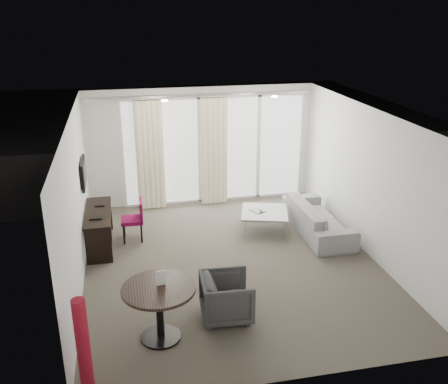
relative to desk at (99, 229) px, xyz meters
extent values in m
cube|color=#4B4439|center=(2.25, -1.13, -0.35)|extent=(5.00, 6.00, 0.00)
cube|color=white|center=(2.25, -1.13, 2.25)|extent=(5.00, 6.00, 0.00)
cube|color=silver|center=(-0.25, -1.13, 0.95)|extent=(0.00, 6.00, 2.60)
cube|color=silver|center=(4.75, -1.13, 0.95)|extent=(0.00, 6.00, 2.60)
cube|color=silver|center=(2.25, -4.13, 0.95)|extent=(5.00, 0.00, 2.60)
cylinder|color=#FFE0B2|center=(1.35, 0.47, 2.24)|extent=(0.12, 0.12, 0.02)
cylinder|color=#FFE0B2|center=(3.45, 0.47, 2.24)|extent=(0.12, 0.12, 0.02)
cylinder|color=maroon|center=(-0.07, -3.84, 0.28)|extent=(0.32, 0.32, 1.26)
imported|color=#333333|center=(1.83, -2.70, -0.02)|extent=(0.76, 0.74, 0.66)
imported|color=gray|center=(4.19, -0.27, -0.05)|extent=(0.81, 2.07, 0.60)
cube|color=#4D4D50|center=(2.55, 3.37, -0.41)|extent=(5.60, 3.00, 0.12)
camera|label=1|loc=(0.52, -8.68, 3.91)|focal=40.00mm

